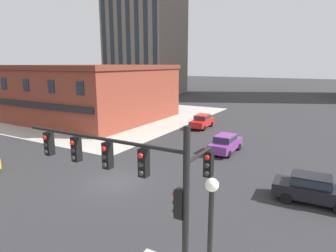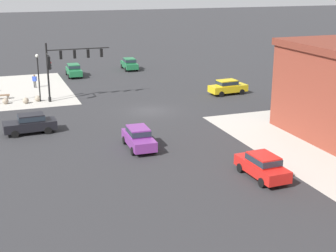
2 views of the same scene
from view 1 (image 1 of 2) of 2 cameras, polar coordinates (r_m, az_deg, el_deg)
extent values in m
plane|color=#2D2D30|center=(20.66, -10.35, -10.84)|extent=(320.00, 320.00, 0.00)
cube|color=#B7B2A8|center=(47.96, -13.30, 2.27)|extent=(32.00, 32.00, 0.02)
cylinder|color=black|center=(9.19, 3.47, -19.70)|extent=(0.20, 0.20, 6.33)
cylinder|color=black|center=(10.08, -13.84, -2.31)|extent=(6.76, 0.12, 0.12)
cylinder|color=black|center=(9.05, 6.20, -5.65)|extent=(0.11, 1.80, 0.11)
cube|color=black|center=(9.07, -4.79, -7.26)|extent=(0.28, 0.28, 0.90)
sphere|color=red|center=(8.85, -5.41, -5.84)|extent=(0.18, 0.18, 0.18)
sphere|color=#282828|center=(8.94, -5.37, -7.55)|extent=(0.18, 0.18, 0.18)
sphere|color=#282828|center=(9.04, -5.34, -9.22)|extent=(0.18, 0.18, 0.18)
cube|color=black|center=(9.94, -11.82, -5.72)|extent=(0.28, 0.28, 0.90)
sphere|color=red|center=(9.74, -12.52, -4.39)|extent=(0.18, 0.18, 0.18)
sphere|color=#282828|center=(9.83, -12.44, -5.95)|extent=(0.18, 0.18, 0.18)
sphere|color=#282828|center=(9.92, -12.37, -7.49)|extent=(0.18, 0.18, 0.18)
cube|color=black|center=(10.94, -17.62, -4.38)|extent=(0.28, 0.28, 0.90)
sphere|color=red|center=(10.76, -18.34, -3.15)|extent=(0.18, 0.18, 0.18)
sphere|color=#282828|center=(10.84, -18.24, -4.57)|extent=(0.18, 0.18, 0.18)
sphere|color=#282828|center=(10.92, -18.14, -5.98)|extent=(0.18, 0.18, 0.18)
cube|color=black|center=(12.04, -22.38, -3.24)|extent=(0.28, 0.28, 0.90)
sphere|color=red|center=(11.88, -23.10, -2.10)|extent=(0.18, 0.18, 0.18)
sphere|color=#282828|center=(11.94, -22.99, -3.40)|extent=(0.18, 0.18, 0.18)
sphere|color=#282828|center=(12.02, -22.87, -4.69)|extent=(0.18, 0.18, 0.18)
cube|color=black|center=(8.88, 2.35, -15.05)|extent=(0.28, 0.28, 0.90)
sphere|color=red|center=(8.82, 1.42, -13.20)|extent=(0.18, 0.18, 0.18)
sphere|color=#282828|center=(8.95, 1.41, -14.82)|extent=(0.18, 0.18, 0.18)
sphere|color=#282828|center=(9.08, 1.40, -16.40)|extent=(0.18, 0.18, 0.18)
cube|color=black|center=(9.93, 8.00, -7.41)|extent=(0.28, 0.28, 0.90)
sphere|color=red|center=(9.70, 7.70, -6.14)|extent=(0.18, 0.18, 0.18)
sphere|color=#282828|center=(9.79, 7.65, -7.69)|extent=(0.18, 0.18, 0.18)
sphere|color=#282828|center=(9.89, 7.60, -9.22)|extent=(0.18, 0.18, 0.18)
sphere|color=white|center=(7.64, 8.67, -11.41)|extent=(0.36, 0.36, 0.36)
cube|color=#7A3389|center=(27.11, 11.29, -3.69)|extent=(1.89, 4.45, 0.76)
cube|color=#7A3389|center=(26.80, 11.24, -2.37)|extent=(1.56, 2.16, 0.60)
cube|color=#232D38|center=(26.80, 11.24, -2.37)|extent=(1.60, 2.25, 0.40)
cylinder|color=black|center=(28.73, 10.66, -3.54)|extent=(0.24, 0.65, 0.64)
cylinder|color=black|center=(28.20, 13.83, -3.99)|extent=(0.24, 0.65, 0.64)
cylinder|color=black|center=(26.29, 8.50, -4.95)|extent=(0.24, 0.65, 0.64)
cylinder|color=black|center=(25.72, 11.94, -5.47)|extent=(0.24, 0.65, 0.64)
cube|color=black|center=(19.28, 26.69, -11.47)|extent=(4.46, 1.92, 0.76)
cube|color=black|center=(19.03, 26.44, -9.55)|extent=(2.17, 1.57, 0.60)
cube|color=#232D38|center=(19.03, 26.44, -9.55)|extent=(2.26, 1.61, 0.40)
cylinder|color=black|center=(20.23, 22.73, -11.16)|extent=(0.65, 0.24, 0.64)
cylinder|color=black|center=(18.70, 22.23, -13.07)|extent=(0.65, 0.24, 0.64)
cube|color=red|center=(36.89, 6.69, 0.70)|extent=(1.92, 4.46, 0.76)
cube|color=red|center=(36.90, 6.80, 1.77)|extent=(1.57, 2.17, 0.60)
cube|color=#232D38|center=(36.90, 6.80, 1.77)|extent=(1.61, 2.25, 0.40)
cylinder|color=black|center=(35.44, 7.13, -0.42)|extent=(0.24, 0.65, 0.64)
cylinder|color=black|center=(36.04, 4.65, -0.15)|extent=(0.24, 0.65, 0.64)
cylinder|color=black|center=(37.95, 8.60, 0.38)|extent=(0.24, 0.65, 0.64)
cylinder|color=black|center=(38.51, 6.25, 0.62)|extent=(0.24, 0.65, 0.64)
cube|color=brown|center=(44.29, -14.35, 6.14)|extent=(18.53, 18.39, 7.23)
cube|color=brown|center=(44.07, -14.63, 11.21)|extent=(18.91, 18.76, 0.60)
cube|color=black|center=(38.27, -24.04, 3.74)|extent=(17.61, 0.24, 0.70)
cube|color=#1E2833|center=(43.89, -29.66, 7.25)|extent=(1.10, 0.08, 1.50)
cube|color=#1E2833|center=(39.98, -26.23, 7.26)|extent=(1.10, 0.08, 1.50)
cube|color=#1E2833|center=(36.24, -22.07, 7.23)|extent=(1.10, 0.08, 1.50)
cube|color=#1E2833|center=(32.74, -16.99, 7.15)|extent=(1.10, 0.08, 1.50)
camera|label=2|loc=(59.61, 33.02, 14.95)|focal=51.79mm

